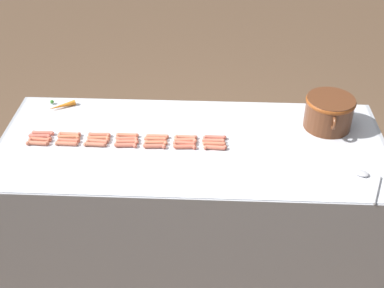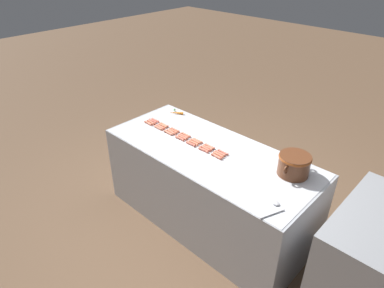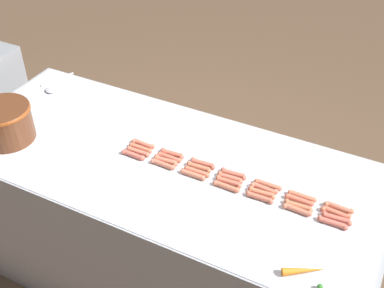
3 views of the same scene
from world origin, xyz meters
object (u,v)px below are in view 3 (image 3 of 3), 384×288
(hot_dog_3, at_px, (226,187))
(hot_dog_12, at_px, (166,161))
(hot_dog_13, at_px, (138,152))
(hot_dog_18, at_px, (199,167))
(hot_dog_8, at_px, (298,206))
(hot_dog_11, at_px, (197,172))
(hot_dog_2, at_px, (259,197))
(hot_dog_4, at_px, (193,175))
(hot_dog_17, at_px, (230,178))
(hot_dog_27, at_px, (143,144))
(hot_dog_7, at_px, (337,218))
(hot_dog_20, at_px, (140,148))
(carrot, at_px, (305,271))
(hot_dog_24, at_px, (234,174))
(bean_pot, at_px, (4,121))
(hot_dog_22, at_px, (302,196))
(serving_spoon, at_px, (52,87))
(hot_dog_26, at_px, (172,153))
(hot_dog_16, at_px, (264,188))
(hot_dog_1, at_px, (297,210))
(hot_dog_6, at_px, (133,155))
(hot_dog_19, at_px, (169,157))
(hot_dog_15, at_px, (299,200))
(hot_dog_21, at_px, (339,208))
(hot_dog_25, at_px, (203,163))
(hot_dog_5, at_px, (163,164))
(hot_dog_0, at_px, (333,223))
(hot_dog_9, at_px, (262,193))
(hot_dog_14, at_px, (336,213))
(hot_dog_10, at_px, (229,182))

(hot_dog_3, distance_m, hot_dog_12, 0.33)
(hot_dog_13, relative_size, hot_dog_18, 1.00)
(hot_dog_8, xyz_separation_m, hot_dog_11, (-0.00, 0.49, 0.00))
(hot_dog_8, distance_m, hot_dog_12, 0.66)
(hot_dog_2, height_order, hot_dog_4, same)
(hot_dog_17, distance_m, hot_dog_18, 0.16)
(hot_dog_11, distance_m, hot_dog_27, 0.34)
(hot_dog_7, xyz_separation_m, hot_dog_20, (0.03, 0.98, 0.00))
(hot_dog_13, xyz_separation_m, carrot, (-0.33, -0.94, 0.00))
(hot_dog_7, xyz_separation_m, hot_dog_24, (0.06, 0.50, 0.00))
(hot_dog_7, distance_m, bean_pot, 1.65)
(hot_dog_22, relative_size, serving_spoon, 0.50)
(hot_dog_4, bearing_deg, hot_dog_26, 59.93)
(hot_dog_11, xyz_separation_m, hot_dog_16, (0.04, -0.32, 0.00))
(hot_dog_1, distance_m, hot_dog_8, 0.03)
(hot_dog_18, bearing_deg, hot_dog_6, 101.27)
(hot_dog_19, bearing_deg, hot_dog_16, -89.70)
(hot_dog_11, distance_m, bean_pot, 1.01)
(hot_dog_1, height_order, hot_dog_11, same)
(hot_dog_2, relative_size, hot_dog_17, 1.00)
(hot_dog_15, height_order, hot_dog_22, same)
(hot_dog_11, xyz_separation_m, hot_dog_18, (0.03, 0.01, 0.00))
(hot_dog_3, bearing_deg, bean_pot, 97.95)
(hot_dog_21, relative_size, hot_dog_25, 1.00)
(hot_dog_26, bearing_deg, hot_dog_1, -97.82)
(hot_dog_5, distance_m, hot_dog_20, 0.17)
(hot_dog_18, bearing_deg, hot_dog_21, -86.99)
(hot_dog_3, bearing_deg, hot_dog_19, 79.12)
(hot_dog_0, distance_m, bean_pot, 1.64)
(hot_dog_9, bearing_deg, hot_dog_24, 69.38)
(hot_dog_26, distance_m, carrot, 0.88)
(hot_dog_6, distance_m, serving_spoon, 0.84)
(hot_dog_13, bearing_deg, hot_dog_14, -88.15)
(hot_dog_3, xyz_separation_m, hot_dog_25, (0.10, 0.16, 0.00))
(hot_dog_5, relative_size, serving_spoon, 0.50)
(hot_dog_3, distance_m, hot_dog_19, 0.33)
(hot_dog_20, xyz_separation_m, hot_dog_22, (0.03, -0.82, 0.00))
(hot_dog_27, bearing_deg, serving_spoon, 73.41)
(hot_dog_4, bearing_deg, hot_dog_2, -90.03)
(hot_dog_18, height_order, hot_dog_19, same)
(hot_dog_6, relative_size, hot_dog_7, 1.00)
(hot_dog_19, xyz_separation_m, serving_spoon, (0.26, 0.94, -0.00))
(hot_dog_18, height_order, hot_dog_27, same)
(hot_dog_7, bearing_deg, hot_dog_18, 87.23)
(hot_dog_10, xyz_separation_m, hot_dog_21, (0.06, -0.49, 0.00))
(hot_dog_24, relative_size, carrot, 0.80)
(hot_dog_25, bearing_deg, hot_dog_4, 175.61)
(hot_dog_13, xyz_separation_m, hot_dog_24, (0.06, -0.48, 0.00))
(hot_dog_9, distance_m, hot_dog_24, 0.17)
(hot_dog_9, relative_size, bean_pot, 0.38)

